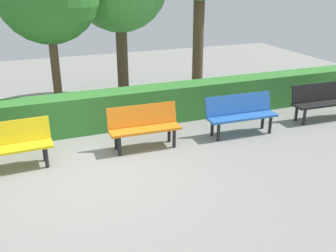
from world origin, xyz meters
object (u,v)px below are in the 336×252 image
object	(u,v)px
bench_orange	(144,125)
bench_yellow	(11,144)
bench_black	(323,100)
bench_blue	(241,113)

from	to	relation	value
bench_orange	bench_yellow	world-z (taller)	same
bench_black	bench_blue	xyz separation A→B (m)	(2.31, 0.08, -0.00)
bench_black	bench_orange	size ratio (longest dim) A/B	1.12
bench_blue	bench_orange	bearing A→B (deg)	-0.18
bench_black	bench_orange	world-z (taller)	same
bench_orange	bench_yellow	size ratio (longest dim) A/B	1.01
bench_black	bench_blue	world-z (taller)	same
bench_blue	bench_orange	world-z (taller)	bench_orange
bench_yellow	bench_blue	bearing A→B (deg)	177.18
bench_orange	bench_blue	bearing A→B (deg)	179.87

